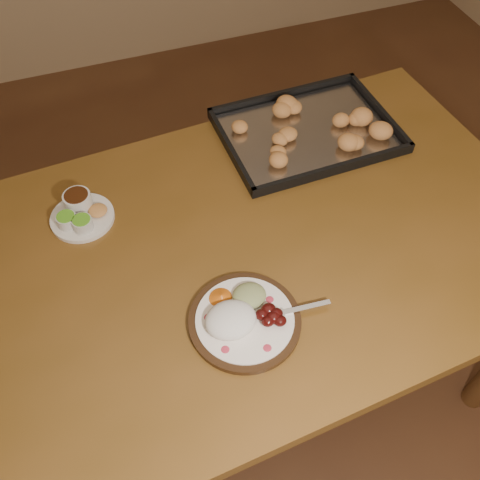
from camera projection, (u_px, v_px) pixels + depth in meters
name	position (u px, v px, depth m)	size (l,w,h in m)	color
ground	(271.00, 363.00, 1.88)	(4.00, 4.00, 0.00)	brown
dining_table	(243.00, 269.00, 1.33)	(1.56, 1.01, 0.75)	brown
dinner_plate	(242.00, 317.00, 1.12)	(0.30, 0.24, 0.05)	black
condiment_saucer	(80.00, 213.00, 1.29)	(0.15, 0.15, 0.05)	silver
baking_tray	(307.00, 130.00, 1.49)	(0.48, 0.36, 0.05)	black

